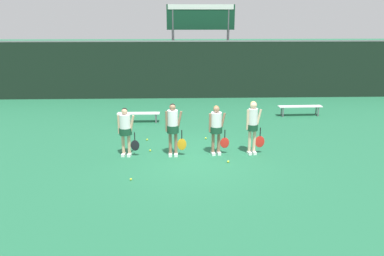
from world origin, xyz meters
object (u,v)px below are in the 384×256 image
(tennis_ball_0, at_px, (206,138))
(tennis_ball_4, at_px, (147,140))
(scoreboard, at_px, (201,25))
(player_1, at_px, (173,126))
(player_0, at_px, (125,128))
(player_2, at_px, (216,126))
(player_3, at_px, (253,123))
(tennis_ball_3, at_px, (150,150))
(tennis_ball_2, at_px, (131,179))
(tennis_ball_1, at_px, (228,162))
(bench_courtside, at_px, (139,114))
(bench_far, at_px, (300,107))

(tennis_ball_0, height_order, tennis_ball_4, tennis_ball_0)
(scoreboard, relative_size, player_1, 2.91)
(player_0, xyz_separation_m, player_2, (2.93, 0.04, 0.03))
(player_1, distance_m, tennis_ball_4, 2.14)
(player_3, bearing_deg, tennis_ball_3, 164.83)
(player_1, bearing_deg, tennis_ball_2, -120.90)
(tennis_ball_1, height_order, tennis_ball_4, tennis_ball_1)
(player_3, bearing_deg, tennis_ball_0, 122.05)
(bench_courtside, height_order, player_2, player_2)
(player_0, bearing_deg, scoreboard, 79.60)
(bench_far, height_order, player_1, player_1)
(player_2, height_order, tennis_ball_3, player_2)
(player_2, relative_size, tennis_ball_0, 23.49)
(tennis_ball_3, bearing_deg, tennis_ball_4, 99.66)
(scoreboard, distance_m, tennis_ball_0, 9.70)
(bench_far, relative_size, tennis_ball_0, 28.58)
(player_3, relative_size, tennis_ball_0, 25.37)
(tennis_ball_2, bearing_deg, bench_far, 44.84)
(player_1, xyz_separation_m, tennis_ball_2, (-1.16, -1.90, -1.00))
(player_1, height_order, tennis_ball_1, player_1)
(player_2, height_order, player_3, player_3)
(player_0, bearing_deg, player_3, 6.15)
(player_2, bearing_deg, player_3, -8.98)
(tennis_ball_1, bearing_deg, tennis_ball_2, -157.07)
(tennis_ball_0, distance_m, tennis_ball_3, 2.35)
(player_2, relative_size, tennis_ball_1, 23.24)
(player_1, bearing_deg, tennis_ball_3, 151.61)
(player_1, xyz_separation_m, tennis_ball_1, (1.72, -0.69, -0.99))
(player_1, height_order, tennis_ball_3, player_1)
(tennis_ball_4, bearing_deg, bench_courtside, 102.38)
(player_3, height_order, tennis_ball_2, player_3)
(player_0, bearing_deg, tennis_ball_1, -7.10)
(scoreboard, bearing_deg, bench_courtside, -115.17)
(tennis_ball_4, bearing_deg, tennis_ball_1, -40.28)
(bench_far, bearing_deg, tennis_ball_2, -137.10)
(scoreboard, relative_size, player_2, 3.07)
(tennis_ball_0, bearing_deg, tennis_ball_4, -177.70)
(bench_far, bearing_deg, tennis_ball_4, -155.45)
(player_3, xyz_separation_m, tennis_ball_2, (-3.76, -1.99, -1.02))
(player_0, height_order, tennis_ball_3, player_0)
(tennis_ball_2, xyz_separation_m, tennis_ball_4, (0.17, 3.52, 0.00))
(bench_far, height_order, player_2, player_2)
(player_0, xyz_separation_m, tennis_ball_2, (0.36, -1.95, -0.91))
(tennis_ball_3, bearing_deg, bench_courtside, 101.52)
(player_0, height_order, player_1, player_1)
(player_1, bearing_deg, player_2, 3.87)
(bench_courtside, relative_size, tennis_ball_1, 25.49)
(bench_far, distance_m, player_0, 8.81)
(player_1, distance_m, tennis_ball_0, 2.30)
(player_0, relative_size, tennis_ball_1, 22.63)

